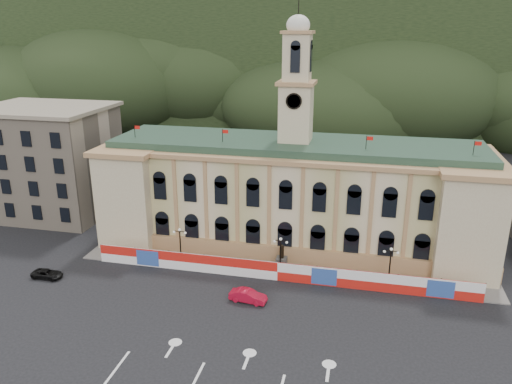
% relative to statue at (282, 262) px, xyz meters
% --- Properties ---
extents(ground, '(260.00, 260.00, 0.00)m').
position_rel_statue_xyz_m(ground, '(0.00, -18.00, -1.19)').
color(ground, black).
rests_on(ground, ground).
extents(lane_markings, '(26.00, 10.00, 0.02)m').
position_rel_statue_xyz_m(lane_markings, '(0.00, -23.00, -1.18)').
color(lane_markings, white).
rests_on(lane_markings, ground).
extents(hill_ridge, '(230.00, 80.00, 64.00)m').
position_rel_statue_xyz_m(hill_ridge, '(0.03, 103.99, 18.30)').
color(hill_ridge, black).
rests_on(hill_ridge, ground).
extents(city_hall, '(56.20, 17.60, 37.10)m').
position_rel_statue_xyz_m(city_hall, '(0.00, 9.63, 6.66)').
color(city_hall, beige).
rests_on(city_hall, ground).
extents(side_building_left, '(21.00, 17.00, 18.60)m').
position_rel_statue_xyz_m(side_building_left, '(-43.00, 12.93, 8.14)').
color(side_building_left, tan).
rests_on(side_building_left, ground).
extents(hoarding_fence, '(50.00, 0.44, 2.50)m').
position_rel_statue_xyz_m(hoarding_fence, '(0.06, -2.93, 0.06)').
color(hoarding_fence, red).
rests_on(hoarding_fence, ground).
extents(pavement, '(56.00, 5.50, 0.16)m').
position_rel_statue_xyz_m(pavement, '(0.00, -0.25, -1.11)').
color(pavement, slate).
rests_on(pavement, ground).
extents(statue, '(1.40, 1.40, 3.72)m').
position_rel_statue_xyz_m(statue, '(0.00, 0.00, 0.00)').
color(statue, '#595651').
rests_on(statue, ground).
extents(lamp_left, '(1.96, 0.44, 5.15)m').
position_rel_statue_xyz_m(lamp_left, '(-14.00, -1.00, 1.89)').
color(lamp_left, black).
rests_on(lamp_left, ground).
extents(lamp_center, '(1.96, 0.44, 5.15)m').
position_rel_statue_xyz_m(lamp_center, '(0.00, -1.00, 1.89)').
color(lamp_center, black).
rests_on(lamp_center, ground).
extents(lamp_right, '(1.96, 0.44, 5.15)m').
position_rel_statue_xyz_m(lamp_right, '(14.00, -1.00, 1.89)').
color(lamp_right, black).
rests_on(lamp_right, ground).
extents(red_sedan, '(2.56, 4.85, 1.48)m').
position_rel_statue_xyz_m(red_sedan, '(-2.48, -8.95, -0.44)').
color(red_sedan, '#B30C26').
rests_on(red_sedan, ground).
extents(black_suv, '(1.96, 4.12, 1.14)m').
position_rel_statue_xyz_m(black_suv, '(-29.48, -9.03, -0.62)').
color(black_suv, black).
rests_on(black_suv, ground).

